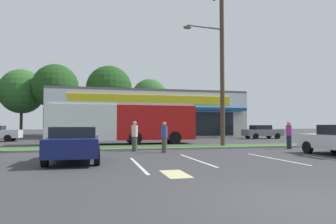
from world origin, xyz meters
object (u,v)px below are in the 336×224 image
at_px(utility_pole, 220,60).
at_px(car_1, 262,132).
at_px(city_bus, 123,122).
at_px(pedestrian_mid, 135,136).
at_px(pedestrian_near_bench, 164,137).
at_px(pedestrian_by_pole, 289,135).
at_px(car_0, 74,144).

height_order(utility_pole, car_1, utility_pole).
bearing_deg(city_bus, car_1, -159.98).
bearing_deg(pedestrian_mid, car_1, -1.23).
relative_size(pedestrian_near_bench, pedestrian_by_pole, 0.96).
height_order(utility_pole, pedestrian_by_pole, utility_pole).
relative_size(utility_pole, pedestrian_by_pole, 6.51).
bearing_deg(city_bus, utility_pole, 139.61).
xyz_separation_m(car_0, pedestrian_near_bench, (4.46, 3.26, 0.10)).
relative_size(car_0, pedestrian_by_pole, 2.45).
bearing_deg(car_0, city_bus, -13.99).
height_order(car_0, pedestrian_near_bench, pedestrian_near_bench).
distance_m(car_1, pedestrian_near_bench, 20.48).
bearing_deg(pedestrian_near_bench, car_1, -118.84).
bearing_deg(pedestrian_by_pole, pedestrian_mid, 74.50).
height_order(car_1, pedestrian_mid, pedestrian_mid).
bearing_deg(city_bus, car_0, 74.60).
bearing_deg(city_bus, pedestrian_by_pole, 141.91).
distance_m(utility_pole, car_0, 12.30).
xyz_separation_m(city_bus, pedestrian_mid, (0.13, -6.96, -0.90)).
height_order(city_bus, car_0, city_bus).
bearing_deg(city_bus, pedestrian_near_bench, 99.71).
bearing_deg(pedestrian_mid, utility_pole, -23.80).
xyz_separation_m(car_1, pedestrian_by_pole, (-6.20, -13.67, 0.09)).
xyz_separation_m(utility_pole, city_bus, (-6.26, 5.06, -4.24)).
relative_size(car_0, pedestrian_mid, 2.48).
xyz_separation_m(car_0, car_1, (18.93, 17.75, 0.04)).
relative_size(car_0, pedestrian_near_bench, 2.55).
height_order(pedestrian_near_bench, pedestrian_mid, pedestrian_mid).
distance_m(city_bus, pedestrian_mid, 7.02).
bearing_deg(pedestrian_near_bench, city_bus, -62.74).
xyz_separation_m(utility_pole, car_1, (9.82, 11.37, -5.22)).
distance_m(car_0, pedestrian_mid, 5.38).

